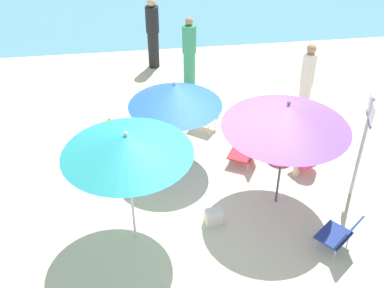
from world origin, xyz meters
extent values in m
plane|color=beige|center=(0.00, 0.00, 0.00)|extent=(40.00, 40.00, 0.00)
cylinder|color=silver|center=(-0.49, 1.13, 0.86)|extent=(0.04, 0.04, 1.72)
cone|color=blue|center=(-0.49, 1.13, 1.50)|extent=(1.70, 1.70, 0.44)
sphere|color=silver|center=(-0.49, 1.13, 1.75)|extent=(0.06, 0.06, 0.06)
cylinder|color=silver|center=(-1.36, -0.77, 1.00)|extent=(0.04, 0.04, 2.00)
cone|color=teal|center=(-1.36, -0.77, 1.84)|extent=(1.90, 1.90, 0.32)
sphere|color=silver|center=(-1.36, -0.77, 2.03)|extent=(0.06, 0.06, 0.06)
cylinder|color=#4C4C51|center=(1.12, -0.24, 0.99)|extent=(0.04, 0.04, 1.98)
cone|color=#8E56C6|center=(1.12, -0.24, 1.77)|extent=(2.04, 2.04, 0.41)
sphere|color=#4C4C51|center=(1.12, -0.24, 2.01)|extent=(0.06, 0.06, 0.06)
cube|color=red|center=(0.75, 0.93, 0.21)|extent=(0.65, 0.67, 0.03)
cube|color=red|center=(0.97, 0.81, 0.39)|extent=(0.37, 0.52, 0.35)
cylinder|color=silver|center=(0.49, 0.84, 0.10)|extent=(0.02, 0.02, 0.20)
cylinder|color=silver|center=(0.69, 1.20, 0.10)|extent=(0.02, 0.02, 0.20)
cylinder|color=silver|center=(0.81, 0.66, 0.10)|extent=(0.02, 0.02, 0.20)
cylinder|color=silver|center=(1.01, 1.02, 0.10)|extent=(0.02, 0.02, 0.20)
cube|color=navy|center=(1.69, -1.40, 0.27)|extent=(0.66, 0.65, 0.03)
cube|color=navy|center=(1.83, -1.57, 0.48)|extent=(0.50, 0.45, 0.42)
cylinder|color=silver|center=(1.43, -1.40, 0.13)|extent=(0.02, 0.02, 0.25)
cylinder|color=silver|center=(1.75, -1.14, 0.13)|extent=(0.02, 0.02, 0.25)
cylinder|color=silver|center=(1.64, -1.66, 0.13)|extent=(0.02, 0.02, 0.25)
cylinder|color=silver|center=(1.96, -1.40, 0.13)|extent=(0.02, 0.02, 0.25)
cube|color=white|center=(0.20, 2.17, 0.26)|extent=(0.67, 0.64, 0.03)
cube|color=white|center=(0.33, 2.34, 0.44)|extent=(0.51, 0.43, 0.35)
cylinder|color=silver|center=(0.27, 1.91, 0.12)|extent=(0.02, 0.02, 0.25)
cylinder|color=silver|center=(-0.07, 2.17, 0.12)|extent=(0.02, 0.02, 0.25)
cylinder|color=silver|center=(0.46, 2.17, 0.12)|extent=(0.02, 0.02, 0.25)
cylinder|color=silver|center=(0.12, 2.42, 0.12)|extent=(0.02, 0.02, 0.25)
cube|color=gold|center=(-1.66, 1.49, 0.23)|extent=(0.67, 0.69, 0.03)
cube|color=gold|center=(-1.84, 1.63, 0.44)|extent=(0.46, 0.52, 0.40)
cylinder|color=silver|center=(-1.39, 1.56, 0.11)|extent=(0.02, 0.02, 0.22)
cylinder|color=silver|center=(-1.66, 1.22, 0.11)|extent=(0.02, 0.02, 0.22)
cylinder|color=silver|center=(-1.66, 1.77, 0.11)|extent=(0.02, 0.02, 0.22)
cylinder|color=silver|center=(-1.93, 1.43, 0.11)|extent=(0.02, 0.02, 0.22)
cylinder|color=#389970|center=(0.15, 4.13, 0.44)|extent=(0.28, 0.28, 0.89)
cylinder|color=#389970|center=(0.15, 4.13, 1.22)|extent=(0.33, 0.33, 0.67)
sphere|color=tan|center=(0.15, 4.13, 1.65)|extent=(0.18, 0.18, 0.18)
cylinder|color=silver|center=(2.33, 2.15, 0.47)|extent=(0.24, 0.24, 0.94)
cylinder|color=silver|center=(2.33, 2.15, 1.29)|extent=(0.28, 0.28, 0.70)
sphere|color=tan|center=(2.33, 2.15, 1.74)|extent=(0.20, 0.20, 0.20)
cube|color=#DB3866|center=(1.83, 0.49, 0.24)|extent=(0.47, 0.46, 0.12)
cylinder|color=beige|center=(1.69, 0.42, 0.12)|extent=(0.12, 0.12, 0.24)
cylinder|color=#DB3866|center=(2.00, 0.56, 0.48)|extent=(0.34, 0.34, 0.49)
sphere|color=beige|center=(2.00, 0.56, 0.82)|extent=(0.18, 0.18, 0.18)
cylinder|color=black|center=(-0.63, 5.28, 0.47)|extent=(0.28, 0.28, 0.95)
cylinder|color=black|center=(-0.63, 5.28, 1.28)|extent=(0.33, 0.33, 0.66)
sphere|color=#DBAD84|center=(-0.63, 5.28, 1.72)|extent=(0.21, 0.21, 0.21)
cylinder|color=#ADADB2|center=(2.49, -0.22, 0.99)|extent=(0.06, 0.06, 1.99)
cube|color=white|center=(2.49, -0.22, 1.75)|extent=(0.19, 0.51, 0.38)
cube|color=navy|center=(2.49, -0.22, 1.59)|extent=(0.19, 0.51, 0.06)
torus|color=#E54C7F|center=(1.51, 0.90, 0.04)|extent=(0.51, 0.51, 0.09)
cube|color=silver|center=(-0.06, -0.65, 0.15)|extent=(0.30, 0.22, 0.29)
camera|label=1|loc=(-1.19, -6.41, 5.83)|focal=45.84mm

